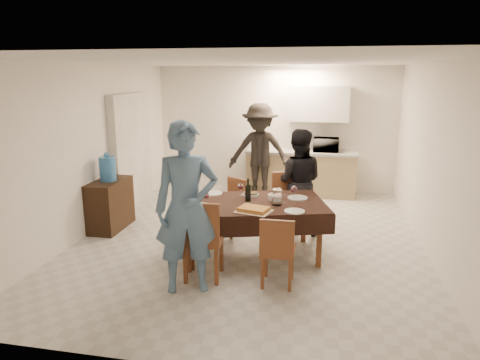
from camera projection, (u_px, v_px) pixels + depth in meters
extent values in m
cube|color=beige|center=(250.00, 239.00, 6.48)|extent=(5.00, 6.00, 0.02)
cube|color=white|center=(251.00, 61.00, 5.86)|extent=(5.00, 6.00, 0.02)
cube|color=white|center=(274.00, 129.00, 9.03)|extent=(5.00, 0.02, 2.60)
cube|color=white|center=(185.00, 223.00, 3.31)|extent=(5.00, 0.02, 2.60)
cube|color=white|center=(92.00, 149.00, 6.64)|extent=(0.02, 6.00, 2.60)
cube|color=white|center=(435.00, 161.00, 5.70)|extent=(0.02, 6.00, 2.60)
cube|color=silver|center=(131.00, 151.00, 7.82)|extent=(0.15, 1.40, 2.10)
cube|color=tan|center=(301.00, 174.00, 8.82)|extent=(2.20, 0.60, 0.86)
cube|color=#A2A29D|center=(302.00, 152.00, 8.71)|extent=(2.24, 0.64, 0.05)
cube|color=silver|center=(319.00, 104.00, 8.55)|extent=(1.20, 0.34, 0.70)
cube|color=black|center=(251.00, 204.00, 5.71)|extent=(2.19, 1.63, 0.04)
cube|color=brown|center=(251.00, 231.00, 5.80)|extent=(0.07, 0.07, 0.72)
cube|color=brown|center=(204.00, 239.00, 5.14)|extent=(0.49, 0.49, 0.05)
cube|color=brown|center=(198.00, 224.00, 4.88)|extent=(0.46, 0.08, 0.49)
cube|color=brown|center=(278.00, 251.00, 4.99)|extent=(0.39, 0.39, 0.05)
cube|color=brown|center=(277.00, 238.00, 4.77)|extent=(0.39, 0.04, 0.42)
cube|color=brown|center=(230.00, 208.00, 6.59)|extent=(0.53, 0.53, 0.05)
cube|color=brown|center=(228.00, 197.00, 6.36)|extent=(0.36, 0.22, 0.42)
cube|color=brown|center=(289.00, 208.00, 6.40)|extent=(0.56, 0.56, 0.05)
cube|color=brown|center=(288.00, 194.00, 6.15)|extent=(0.44, 0.18, 0.48)
cube|color=black|center=(110.00, 205.00, 6.84)|extent=(0.43, 0.86, 0.79)
cylinder|color=#3B86D2|center=(108.00, 169.00, 6.70)|extent=(0.25, 0.25, 0.38)
cylinder|color=white|center=(277.00, 197.00, 5.57)|extent=(0.14, 0.14, 0.21)
cube|color=#C08A38|center=(254.00, 209.00, 5.32)|extent=(0.49, 0.42, 0.05)
cylinder|color=silver|center=(275.00, 197.00, 5.81)|extent=(0.19, 0.19, 0.07)
cylinder|color=silver|center=(251.00, 195.00, 5.98)|extent=(0.21, 0.21, 0.04)
cylinder|color=silver|center=(201.00, 206.00, 5.53)|extent=(0.24, 0.24, 0.01)
cylinder|color=silver|center=(295.00, 211.00, 5.31)|extent=(0.25, 0.25, 0.01)
cylinder|color=silver|center=(213.00, 193.00, 6.10)|extent=(0.26, 0.26, 0.02)
cylinder|color=silver|center=(298.00, 198.00, 5.88)|extent=(0.28, 0.28, 0.02)
imported|color=silver|center=(326.00, 145.00, 8.58)|extent=(0.51, 0.34, 0.28)
imported|color=#5478A0|center=(187.00, 208.00, 4.76)|extent=(0.83, 0.68, 1.95)
imported|color=black|center=(298.00, 182.00, 6.59)|extent=(0.79, 0.62, 1.63)
imported|color=black|center=(260.00, 152.00, 8.42)|extent=(1.22, 0.70, 1.89)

